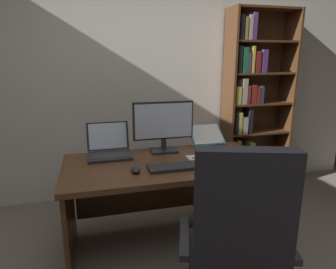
% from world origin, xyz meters
% --- Properties ---
extents(wall_back, '(5.36, 0.12, 2.87)m').
position_xyz_m(wall_back, '(0.00, 2.01, 1.44)').
color(wall_back, beige).
rests_on(wall_back, ground).
extents(desk, '(1.54, 0.77, 0.72)m').
position_xyz_m(desk, '(0.04, 0.97, 0.52)').
color(desk, '#4C2D19').
rests_on(desk, ground).
extents(bookshelf, '(0.76, 0.30, 2.00)m').
position_xyz_m(bookshelf, '(1.25, 1.78, 0.95)').
color(bookshelf, '#4C2D19').
rests_on(bookshelf, ground).
extents(office_chair, '(0.70, 0.62, 1.10)m').
position_xyz_m(office_chair, '(0.21, 0.05, 0.46)').
color(office_chair, '#232326').
rests_on(office_chair, ground).
extents(monitor, '(0.51, 0.16, 0.43)m').
position_xyz_m(monitor, '(0.08, 1.15, 0.94)').
color(monitor, '#232326').
rests_on(monitor, desk).
extents(laptop, '(0.34, 0.32, 0.25)m').
position_xyz_m(laptop, '(-0.37, 1.16, 0.78)').
color(laptop, '#232326').
rests_on(laptop, desk).
extents(keyboard, '(0.42, 0.15, 0.02)m').
position_xyz_m(keyboard, '(0.08, 0.74, 0.73)').
color(keyboard, '#232326').
rests_on(keyboard, desk).
extents(computer_mouse, '(0.06, 0.10, 0.04)m').
position_xyz_m(computer_mouse, '(-0.22, 0.74, 0.74)').
color(computer_mouse, '#232326').
rests_on(computer_mouse, desk).
extents(reading_stand_with_book, '(0.30, 0.28, 0.17)m').
position_xyz_m(reading_stand_with_book, '(0.50, 1.21, 0.81)').
color(reading_stand_with_book, '#232326').
rests_on(reading_stand_with_book, desk).
extents(open_binder, '(0.55, 0.43, 0.02)m').
position_xyz_m(open_binder, '(0.45, 0.69, 0.73)').
color(open_binder, '#2D84C6').
rests_on(open_binder, desk).
extents(notepad, '(0.15, 0.21, 0.01)m').
position_xyz_m(notepad, '(0.29, 0.87, 0.73)').
color(notepad, silver).
rests_on(notepad, desk).
extents(pen, '(0.13, 0.06, 0.01)m').
position_xyz_m(pen, '(0.31, 0.87, 0.74)').
color(pen, navy).
rests_on(pen, notepad).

